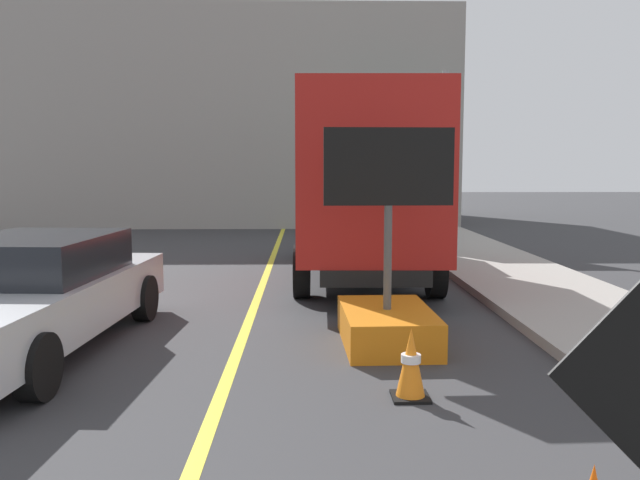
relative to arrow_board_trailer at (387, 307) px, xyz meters
The scene contains 7 objects.
lane_center_stripe 2.44m from the arrow_board_trailer, 140.59° to the right, with size 0.14×36.00×0.01m, color yellow.
arrow_board_trailer is the anchor object (origin of this frame).
box_truck 5.12m from the arrow_board_trailer, 88.82° to the left, with size 2.70×7.55×3.56m.
pickup_car 4.36m from the arrow_board_trailer, behind, with size 2.25×5.08×1.38m.
highway_guide_sign 11.61m from the arrow_board_trailer, 78.60° to the left, with size 2.79×0.18×5.00m.
far_building_block 21.36m from the arrow_board_trailer, 103.49° to the left, with size 19.17×9.66×8.09m, color gray.
traffic_cone_mid_lane 1.95m from the arrow_board_trailer, 90.37° to the right, with size 0.36×0.36×0.69m.
Camera 1 is at (0.84, -0.44, 2.20)m, focal length 36.42 mm.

